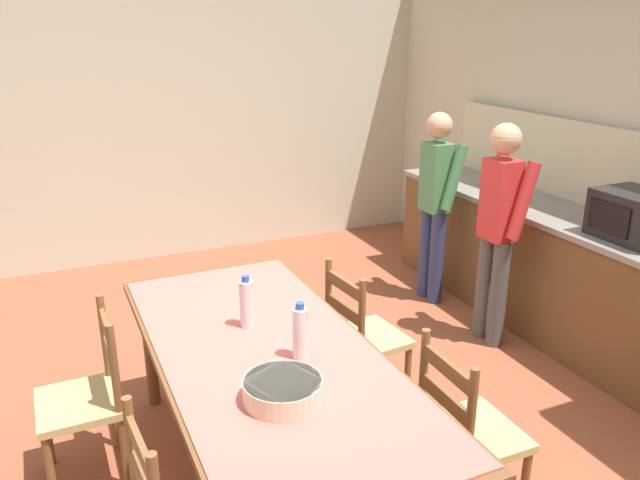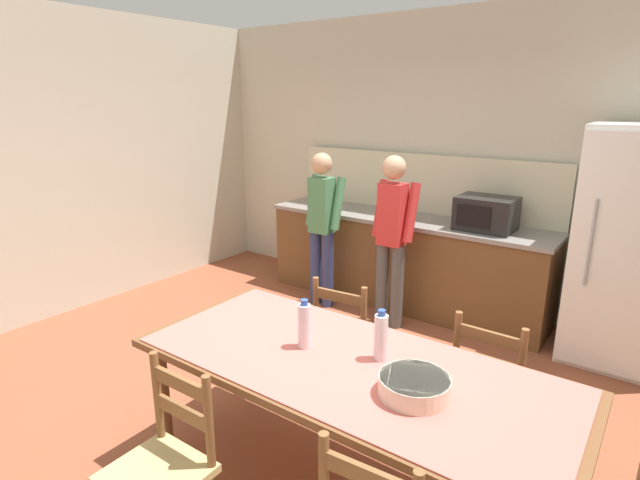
{
  "view_description": "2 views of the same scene",
  "coord_description": "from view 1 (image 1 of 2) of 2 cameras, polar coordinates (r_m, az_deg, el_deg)",
  "views": [
    {
      "loc": [
        2.79,
        -1.12,
        2.21
      ],
      "look_at": [
        0.02,
        0.12,
        1.15
      ],
      "focal_mm": 35.0,
      "sensor_mm": 36.0,
      "label": 1
    },
    {
      "loc": [
        1.59,
        -2.2,
        2.06
      ],
      "look_at": [
        -0.15,
        0.17,
        1.23
      ],
      "focal_mm": 28.0,
      "sensor_mm": 36.0,
      "label": 2
    }
  ],
  "objects": [
    {
      "name": "wall_left",
      "position": [
        6.2,
        -13.82,
        11.67
      ],
      "size": [
        0.12,
        5.2,
        2.9
      ],
      "primitive_type": "cube",
      "color": "beige",
      "rests_on": "ground"
    },
    {
      "name": "person_at_counter",
      "position": [
        4.48,
        16.01,
        1.42
      ],
      "size": [
        0.4,
        0.28,
        1.59
      ],
      "rotation": [
        0.0,
        0.0,
        1.57
      ],
      "color": "#4C4C4C",
      "rests_on": "ground"
    },
    {
      "name": "serving_bowl",
      "position": [
        2.55,
        -3.43,
        -13.41
      ],
      "size": [
        0.32,
        0.32,
        0.09
      ],
      "color": "beige",
      "rests_on": "dining_table"
    },
    {
      "name": "bottle_off_centre",
      "position": [
        2.8,
        -1.82,
        -8.44
      ],
      "size": [
        0.07,
        0.07,
        0.27
      ],
      "color": "silver",
      "rests_on": "dining_table"
    },
    {
      "name": "chair_side_near_left",
      "position": [
        3.4,
        -20.53,
        -13.49
      ],
      "size": [
        0.43,
        0.41,
        0.91
      ],
      "rotation": [
        0.0,
        0.0,
        0.02
      ],
      "color": "brown",
      "rests_on": "ground"
    },
    {
      "name": "counter_splashback",
      "position": [
        5.08,
        22.78,
        6.51
      ],
      "size": [
        2.89,
        0.03,
        0.6
      ],
      "primitive_type": "cube",
      "color": "beige",
      "rests_on": "kitchen_counter"
    },
    {
      "name": "kitchen_counter",
      "position": [
        5.07,
        19.25,
        -2.03
      ],
      "size": [
        2.93,
        0.66,
        0.92
      ],
      "color": "brown",
      "rests_on": "ground"
    },
    {
      "name": "bottle_near_centre",
      "position": [
        3.09,
        -6.73,
        -5.75
      ],
      "size": [
        0.07,
        0.07,
        0.27
      ],
      "color": "silver",
      "rests_on": "dining_table"
    },
    {
      "name": "chair_side_far_left",
      "position": [
        3.76,
        3.93,
        -8.9
      ],
      "size": [
        0.46,
        0.44,
        0.91
      ],
      "rotation": [
        0.0,
        0.0,
        3.24
      ],
      "color": "brown",
      "rests_on": "ground"
    },
    {
      "name": "microwave",
      "position": [
        4.36,
        27.07,
        1.91
      ],
      "size": [
        0.5,
        0.39,
        0.3
      ],
      "color": "black",
      "rests_on": "kitchen_counter"
    },
    {
      "name": "person_at_sink",
      "position": [
        5.1,
        10.53,
        3.8
      ],
      "size": [
        0.39,
        0.27,
        1.56
      ],
      "rotation": [
        0.0,
        0.0,
        1.57
      ],
      "color": "navy",
      "rests_on": "ground"
    },
    {
      "name": "chair_side_far_right",
      "position": [
        3.05,
        13.27,
        -16.81
      ],
      "size": [
        0.43,
        0.41,
        0.91
      ],
      "rotation": [
        0.0,
        0.0,
        3.13
      ],
      "color": "brown",
      "rests_on": "ground"
    },
    {
      "name": "ground_plane",
      "position": [
        3.73,
        -1.91,
        -17.14
      ],
      "size": [
        8.32,
        8.32,
        0.0
      ],
      "primitive_type": "plane",
      "color": "brown"
    },
    {
      "name": "dining_table",
      "position": [
        2.95,
        -4.85,
        -11.36
      ],
      "size": [
        2.24,
        0.99,
        0.79
      ],
      "rotation": [
        0.0,
        0.0,
        0.01
      ],
      "color": "brown",
      "rests_on": "ground"
    }
  ]
}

